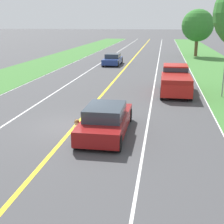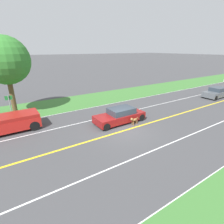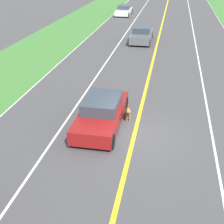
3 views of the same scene
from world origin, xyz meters
The scene contains 8 objects.
ground_plane centered at (0.00, 0.00, 0.00)m, with size 400.00×400.00×0.00m, color #424244.
centre_divider_line centered at (0.00, 0.00, 0.00)m, with size 0.18×160.00×0.01m, color yellow.
lane_dash_same_dir centered at (3.50, 0.00, 0.00)m, with size 0.10×160.00×0.01m, color white.
lane_dash_oncoming centered at (-3.50, 0.00, 0.00)m, with size 0.10×160.00×0.01m, color white.
ego_car centered at (1.68, -0.70, 0.64)m, with size 1.93×4.74×1.36m.
dog centered at (0.49, -1.39, 0.46)m, with size 0.38×1.20×0.76m.
car_trailing_near centered at (1.52, -17.20, 0.65)m, with size 1.88×4.25×1.39m.
car_trailing_mid centered at (5.45, -31.33, 0.62)m, with size 1.84×4.33×1.32m.
Camera 3 is at (-1.33, 12.23, 7.38)m, focal length 50.00 mm.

